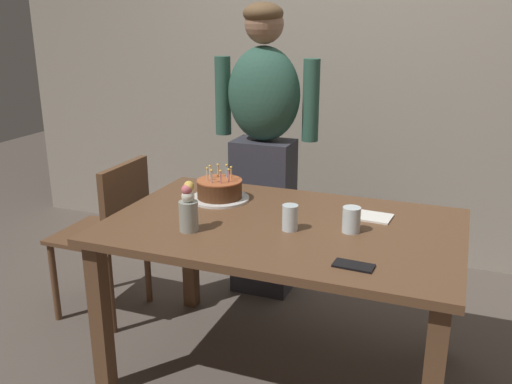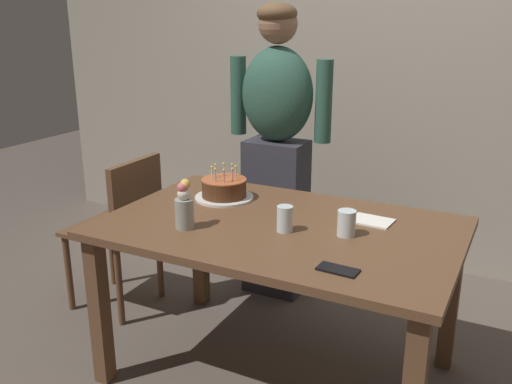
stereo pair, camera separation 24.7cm
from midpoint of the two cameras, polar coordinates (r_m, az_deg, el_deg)
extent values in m
plane|color=#564C44|center=(2.74, 4.99, -17.96)|extent=(10.00, 10.00, 0.00)
cube|color=#9E9384|center=(3.73, 14.84, 12.60)|extent=(5.20, 0.10, 2.60)
cube|color=brown|center=(2.39, 5.45, -3.75)|extent=(1.50, 0.96, 0.03)
cube|color=brown|center=(2.56, -13.07, -11.87)|extent=(0.07, 0.07, 0.70)
cube|color=brown|center=(3.15, -3.51, -5.53)|extent=(0.07, 0.07, 0.70)
cube|color=brown|center=(2.78, 21.84, -10.18)|extent=(0.07, 0.07, 0.70)
cylinder|color=white|center=(2.70, -0.67, -0.59)|extent=(0.29, 0.29, 0.01)
cylinder|color=#512D19|center=(2.69, -0.67, 0.35)|extent=(0.22, 0.22, 0.08)
cylinder|color=#B75B33|center=(2.68, -0.67, 1.25)|extent=(0.22, 0.22, 0.01)
cylinder|color=#EAB266|center=(2.72, -0.74, 2.19)|extent=(0.01, 0.01, 0.05)
sphere|color=#F9C64C|center=(2.71, -0.74, 2.88)|extent=(0.01, 0.01, 0.01)
cylinder|color=beige|center=(2.70, -1.58, 2.08)|extent=(0.01, 0.01, 0.05)
sphere|color=#F9C64C|center=(2.70, -1.59, 2.78)|extent=(0.01, 0.01, 0.01)
cylinder|color=beige|center=(2.66, -1.91, 1.84)|extent=(0.01, 0.01, 0.05)
sphere|color=#F9C64C|center=(2.66, -1.92, 2.54)|extent=(0.01, 0.01, 0.01)
cylinder|color=#93B7DB|center=(2.63, -1.51, 1.61)|extent=(0.01, 0.01, 0.05)
sphere|color=#F9C64C|center=(2.62, -1.52, 2.32)|extent=(0.01, 0.01, 0.01)
cylinder|color=pink|center=(2.61, -0.61, 1.52)|extent=(0.01, 0.01, 0.05)
sphere|color=#F9C64C|center=(2.60, -0.61, 2.24)|extent=(0.01, 0.01, 0.01)
cylinder|color=pink|center=(2.63, 0.26, 1.64)|extent=(0.01, 0.01, 0.05)
sphere|color=#F9C64C|center=(2.62, 0.26, 2.35)|extent=(0.01, 0.01, 0.01)
cylinder|color=#EAB266|center=(2.67, 0.56, 1.89)|extent=(0.01, 0.01, 0.05)
sphere|color=#F9C64C|center=(2.66, 0.56, 2.59)|extent=(0.01, 0.01, 0.01)
cylinder|color=#93B7DB|center=(2.71, 0.14, 2.11)|extent=(0.01, 0.01, 0.05)
sphere|color=#F9C64C|center=(2.70, 0.14, 2.81)|extent=(0.01, 0.01, 0.01)
cylinder|color=silver|center=(2.29, 12.35, -3.19)|extent=(0.08, 0.08, 0.11)
cylinder|color=silver|center=(2.29, 6.07, -2.80)|extent=(0.07, 0.07, 0.11)
cube|color=black|center=(2.00, 11.97, -7.88)|extent=(0.15, 0.08, 0.01)
cube|color=white|center=(2.48, 14.61, -2.93)|extent=(0.19, 0.15, 0.01)
cylinder|color=#999E93|center=(2.32, -4.34, -2.29)|extent=(0.08, 0.08, 0.13)
sphere|color=gold|center=(2.30, -4.24, 0.78)|extent=(0.04, 0.04, 0.04)
sphere|color=silver|center=(2.29, -4.39, -0.27)|extent=(0.05, 0.05, 0.05)
sphere|color=#DB6670|center=(2.28, -4.50, 0.41)|extent=(0.04, 0.04, 0.04)
sphere|color=gold|center=(2.28, -4.35, 0.56)|extent=(0.04, 0.04, 0.04)
cube|color=#33333D|center=(3.26, 4.22, -2.68)|extent=(0.34, 0.23, 0.92)
ellipsoid|color=#2D5647|center=(3.09, 4.52, 9.94)|extent=(0.41, 0.27, 0.52)
sphere|color=#936B51|center=(3.06, 4.69, 16.82)|extent=(0.21, 0.21, 0.21)
ellipsoid|color=brown|center=(3.05, 4.60, 17.81)|extent=(0.21, 0.21, 0.12)
cylinder|color=#2D5647|center=(3.03, 9.32, 9.12)|extent=(0.09, 0.09, 0.44)
cylinder|color=#2D5647|center=(3.23, 0.39, 9.86)|extent=(0.09, 0.09, 0.44)
cube|color=brown|center=(3.17, -12.45, -3.71)|extent=(0.42, 0.42, 0.02)
cube|color=brown|center=(2.98, -9.88, -0.58)|extent=(0.04, 0.40, 0.40)
cylinder|color=brown|center=(3.49, -12.64, -5.86)|extent=(0.04, 0.04, 0.45)
cylinder|color=brown|center=(3.25, -16.67, -8.02)|extent=(0.04, 0.04, 0.45)
cylinder|color=brown|center=(3.29, -7.73, -7.09)|extent=(0.04, 0.04, 0.45)
cylinder|color=brown|center=(3.03, -11.64, -9.56)|extent=(0.04, 0.04, 0.45)
camera|label=1|loc=(0.12, -87.14, 0.91)|focal=38.99mm
camera|label=2|loc=(0.12, 92.86, -0.91)|focal=38.99mm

